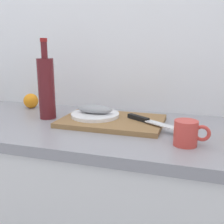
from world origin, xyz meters
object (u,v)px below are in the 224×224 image
object	(u,v)px
wine_bottle	(46,87)
coffee_mug_2	(187,133)
cutting_board	(112,121)
white_plate	(95,115)
fish_fillet	(95,109)
chef_knife	(147,121)

from	to	relation	value
wine_bottle	coffee_mug_2	world-z (taller)	wine_bottle
wine_bottle	cutting_board	bearing A→B (deg)	1.22
white_plate	coffee_mug_2	world-z (taller)	coffee_mug_2
fish_fillet	chef_knife	bearing A→B (deg)	-6.94
fish_fillet	chef_knife	size ratio (longest dim) A/B	0.62
white_plate	coffee_mug_2	size ratio (longest dim) A/B	1.79
cutting_board	coffee_mug_2	world-z (taller)	coffee_mug_2
chef_knife	coffee_mug_2	xyz separation A→B (m)	(0.16, -0.16, 0.01)
coffee_mug_2	cutting_board	bearing A→B (deg)	151.00
cutting_board	coffee_mug_2	xyz separation A→B (m)	(0.32, -0.18, 0.03)
wine_bottle	white_plate	bearing A→B (deg)	5.34
chef_knife	wine_bottle	world-z (taller)	wine_bottle
fish_fillet	chef_knife	distance (m)	0.24
white_plate	fish_fillet	xyz separation A→B (m)	(0.00, 0.00, 0.03)
cutting_board	chef_knife	size ratio (longest dim) A/B	1.67
cutting_board	fish_fillet	size ratio (longest dim) A/B	2.70
fish_fillet	wine_bottle	xyz separation A→B (m)	(-0.22, -0.02, 0.09)
white_plate	chef_knife	xyz separation A→B (m)	(0.24, -0.03, 0.00)
white_plate	chef_knife	size ratio (longest dim) A/B	0.82
cutting_board	wine_bottle	size ratio (longest dim) A/B	1.21
wine_bottle	chef_knife	bearing A→B (deg)	-1.01
fish_fillet	wine_bottle	bearing A→B (deg)	-174.66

